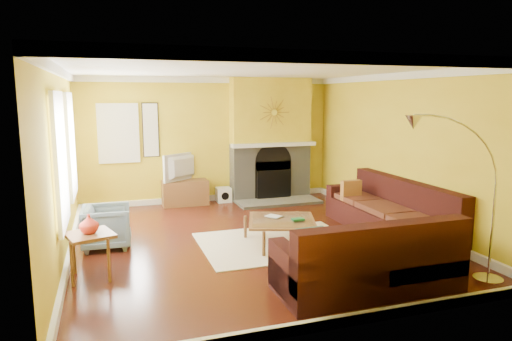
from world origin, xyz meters
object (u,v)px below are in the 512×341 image
object	(u,v)px
side_table	(91,256)
arc_lamp	(457,204)
media_console	(185,193)
armchair	(107,227)
sectional_sofa	(343,220)
coffee_table	(282,232)

from	to	relation	value
side_table	arc_lamp	distance (m)	4.53
side_table	media_console	bearing A→B (deg)	63.43
armchair	arc_lamp	world-z (taller)	arc_lamp
sectional_sofa	arc_lamp	xyz separation A→B (m)	(0.53, -1.70, 0.59)
side_table	arc_lamp	world-z (taller)	arc_lamp
media_console	side_table	bearing A→B (deg)	-116.57
arc_lamp	sectional_sofa	bearing A→B (deg)	107.45
coffee_table	side_table	bearing A→B (deg)	-169.88
coffee_table	armchair	world-z (taller)	armchair
coffee_table	armchair	distance (m)	2.70
sectional_sofa	coffee_table	world-z (taller)	sectional_sofa
arc_lamp	armchair	bearing A→B (deg)	143.61
sectional_sofa	arc_lamp	bearing A→B (deg)	-72.55
coffee_table	arc_lamp	world-z (taller)	arc_lamp
coffee_table	side_table	distance (m)	2.85
side_table	arc_lamp	bearing A→B (deg)	-22.35
sectional_sofa	side_table	bearing A→B (deg)	180.00
armchair	side_table	bearing A→B (deg)	172.91
sectional_sofa	side_table	size ratio (longest dim) A/B	6.27
sectional_sofa	armchair	world-z (taller)	sectional_sofa
armchair	sectional_sofa	bearing A→B (deg)	-107.07
side_table	arc_lamp	size ratio (longest dim) A/B	0.28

